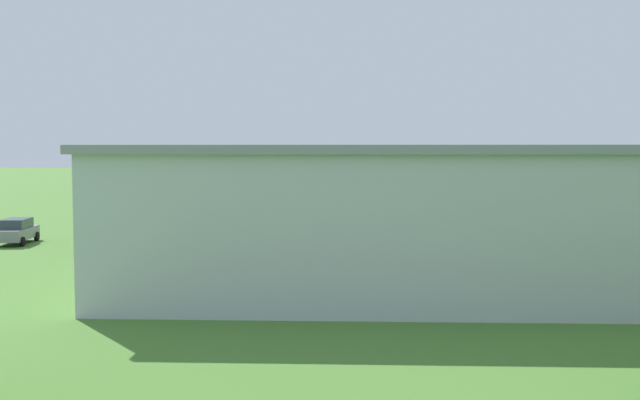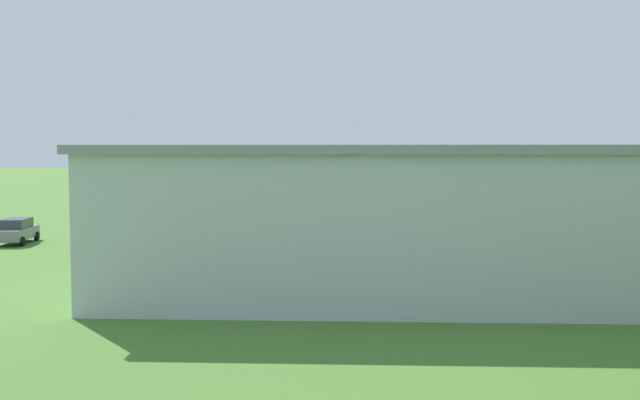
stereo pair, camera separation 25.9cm
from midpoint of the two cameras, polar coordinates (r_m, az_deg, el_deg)
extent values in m
plane|color=#47752D|center=(72.46, -0.34, -1.20)|extent=(400.00, 400.00, 0.00)
cube|color=#B7BCC6|center=(35.04, 5.84, -1.51)|extent=(25.29, 15.71, 6.19)
cube|color=gray|center=(34.89, 5.88, 3.85)|extent=(25.90, 16.32, 0.35)
cube|color=#384251|center=(42.66, 5.26, -1.31)|extent=(8.73, 0.36, 5.08)
cylinder|color=#B21E1E|center=(70.86, -1.85, 0.87)|extent=(3.71, 6.55, 2.58)
cone|color=black|center=(74.08, -0.61, 0.36)|extent=(1.06, 1.10, 0.92)
cube|color=#B21E1E|center=(71.53, -1.59, 0.62)|extent=(7.64, 4.29, 0.40)
cube|color=#B21E1E|center=(72.11, -1.33, 1.72)|extent=(7.64, 4.29, 0.40)
cube|color=#B21E1E|center=(68.42, -2.87, 2.19)|extent=(0.64, 1.29, 1.52)
cube|color=#B21E1E|center=(68.25, -2.96, 1.32)|extent=(2.74, 1.87, 0.28)
cylinder|color=black|center=(70.83, -1.04, -0.29)|extent=(0.39, 0.64, 0.64)
cylinder|color=black|center=(71.69, -2.40, -0.24)|extent=(0.39, 0.64, 0.64)
cylinder|color=#332D28|center=(70.74, 0.35, 1.14)|extent=(0.24, 0.41, 1.46)
cylinder|color=#332D28|center=(72.97, -3.21, 1.21)|extent=(0.24, 0.41, 1.46)
cube|color=white|center=(52.51, 16.39, -2.51)|extent=(2.00, 4.28, 0.75)
cube|color=#2D3842|center=(52.44, 16.41, -1.78)|extent=(1.69, 2.42, 0.59)
cylinder|color=black|center=(51.49, 17.83, -3.08)|extent=(0.25, 0.65, 0.64)
cylinder|color=black|center=(50.93, 15.91, -3.12)|extent=(0.25, 0.65, 0.64)
cylinder|color=black|center=(54.17, 16.83, -2.72)|extent=(0.25, 0.65, 0.64)
cylinder|color=black|center=(53.64, 15.00, -2.75)|extent=(0.25, 0.65, 0.64)
cube|color=gold|center=(50.34, -8.89, -2.69)|extent=(1.86, 4.71, 0.71)
cube|color=#2D3842|center=(50.26, -8.90, -1.92)|extent=(1.59, 2.65, 0.65)
cylinder|color=black|center=(48.66, -8.28, -3.33)|extent=(0.24, 0.65, 0.64)
cylinder|color=black|center=(49.03, -10.26, -3.29)|extent=(0.24, 0.65, 0.64)
cylinder|color=black|center=(51.75, -7.59, -2.89)|extent=(0.24, 0.65, 0.64)
cylinder|color=black|center=(52.10, -9.45, -2.87)|extent=(0.24, 0.65, 0.64)
cube|color=orange|center=(51.03, -15.83, -2.72)|extent=(2.43, 4.86, 0.67)
cube|color=#2D3842|center=(50.96, -15.84, -2.00)|extent=(1.91, 2.81, 0.63)
cylinder|color=black|center=(49.28, -15.72, -3.34)|extent=(0.32, 0.67, 0.64)
cylinder|color=black|center=(50.06, -17.51, -3.27)|extent=(0.32, 0.67, 0.64)
cylinder|color=black|center=(52.12, -14.20, -2.93)|extent=(0.32, 0.67, 0.64)
cylinder|color=black|center=(52.86, -15.93, -2.87)|extent=(0.32, 0.67, 0.64)
cube|color=slate|center=(54.75, -22.08, -2.38)|extent=(2.14, 4.67, 0.75)
cube|color=#2D3842|center=(54.68, -22.10, -1.66)|extent=(1.75, 2.66, 0.64)
cylinder|color=black|center=(53.06, -21.70, -2.97)|extent=(0.28, 0.66, 0.64)
cylinder|color=black|center=(55.98, -20.73, -2.60)|extent=(0.28, 0.66, 0.64)
cylinder|color=black|center=(56.52, -22.42, -2.58)|extent=(0.28, 0.66, 0.64)
cylinder|color=#B23333|center=(51.22, -3.11, -2.79)|extent=(0.36, 0.36, 0.89)
cylinder|color=beige|center=(51.14, -3.12, -1.95)|extent=(0.43, 0.43, 0.63)
sphere|color=brown|center=(51.10, -3.12, -1.46)|extent=(0.24, 0.24, 0.24)
cylinder|color=navy|center=(51.82, -0.13, -2.77)|extent=(0.36, 0.36, 0.79)
cylinder|color=#72338C|center=(51.74, -0.13, -2.03)|extent=(0.43, 0.43, 0.56)
sphere|color=#D8AD84|center=(51.70, -0.13, -1.61)|extent=(0.21, 0.21, 0.21)
camera|label=1|loc=(0.13, -89.88, 0.01)|focal=41.83mm
camera|label=2|loc=(0.13, 90.12, -0.01)|focal=41.83mm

